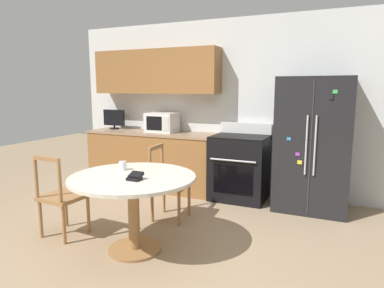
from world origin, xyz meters
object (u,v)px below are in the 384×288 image
at_px(oven_range, 240,167).
at_px(microwave, 162,122).
at_px(refrigerator, 313,145).
at_px(wallet, 135,177).
at_px(countertop_tv, 114,119).
at_px(dining_chair_far, 169,184).
at_px(candle_glass, 123,166).
at_px(dining_chair_left, 62,197).

relative_size(oven_range, microwave, 2.34).
bearing_deg(refrigerator, wallet, -123.51).
bearing_deg(microwave, oven_range, -3.15).
xyz_separation_m(refrigerator, oven_range, (-0.98, 0.03, -0.39)).
bearing_deg(oven_range, microwave, 176.85).
bearing_deg(refrigerator, countertop_tv, 177.67).
bearing_deg(dining_chair_far, oven_range, 147.65).
relative_size(microwave, candle_glass, 5.06).
bearing_deg(dining_chair_left, countertop_tv, 115.45).
bearing_deg(dining_chair_far, dining_chair_left, -46.15).
xyz_separation_m(oven_range, wallet, (-0.39, -2.09, 0.31)).
distance_m(microwave, dining_chair_left, 2.17).
bearing_deg(candle_glass, refrigerator, 46.67).
distance_m(countertop_tv, wallet, 2.88).
distance_m(refrigerator, candle_glass, 2.46).
bearing_deg(candle_glass, dining_chair_far, 79.26).
height_order(refrigerator, candle_glass, refrigerator).
bearing_deg(dining_chair_far, candle_glass, -15.30).
distance_m(dining_chair_left, wallet, 1.06).
distance_m(refrigerator, dining_chair_left, 3.11).
bearing_deg(wallet, countertop_tv, 130.12).
distance_m(dining_chair_far, candle_glass, 0.83).
bearing_deg(wallet, refrigerator, 56.49).
distance_m(oven_range, dining_chair_far, 1.23).
bearing_deg(wallet, microwave, 112.84).
relative_size(oven_range, dining_chair_far, 1.20).
relative_size(countertop_tv, candle_glass, 4.36).
xyz_separation_m(countertop_tv, wallet, (1.85, -2.19, -0.29)).
bearing_deg(dining_chair_left, wallet, -1.63).
bearing_deg(dining_chair_far, countertop_tv, -130.23).
distance_m(refrigerator, dining_chair_far, 1.93).
relative_size(oven_range, dining_chair_left, 1.20).
xyz_separation_m(countertop_tv, dining_chair_left, (0.85, -2.10, -0.64)).
distance_m(countertop_tv, candle_glass, 2.47).
xyz_separation_m(refrigerator, wallet, (-1.37, -2.06, -0.08)).
bearing_deg(dining_chair_left, dining_chair_far, 51.83).
relative_size(oven_range, candle_glass, 11.86).
distance_m(microwave, countertop_tv, 0.94).
bearing_deg(candle_glass, oven_range, 68.60).
xyz_separation_m(dining_chair_left, dining_chair_far, (0.81, 0.91, 0.00)).
height_order(refrigerator, dining_chair_far, refrigerator).
relative_size(oven_range, countertop_tv, 2.72).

